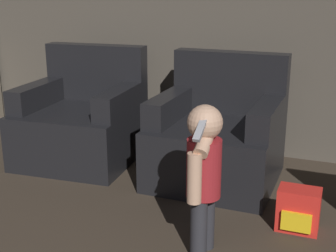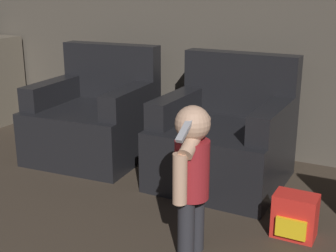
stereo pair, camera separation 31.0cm
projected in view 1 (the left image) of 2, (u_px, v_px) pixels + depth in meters
The scene contains 5 objects.
wall_back at pixel (193, 4), 4.09m from camera, with size 8.40×0.05×2.60m.
armchair_left at pixel (82, 122), 4.02m from camera, with size 0.98×0.97×0.95m.
armchair_right at pixel (218, 138), 3.60m from camera, with size 0.92×0.91×0.95m.
person_toddler at pixel (203, 169), 2.52m from camera, with size 0.19×0.34×0.86m.
toy_backpack at pixel (298, 210), 2.87m from camera, with size 0.25×0.19×0.27m.
Camera 1 is at (1.34, 0.49, 1.46)m, focal length 50.00 mm.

